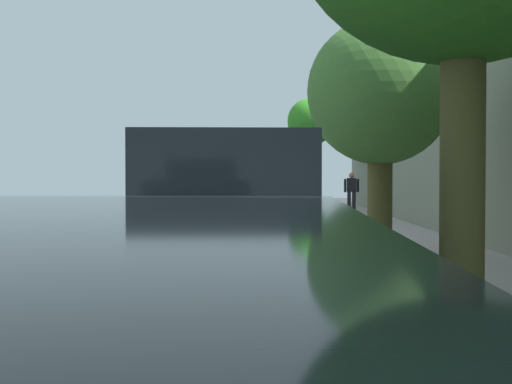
{
  "coord_description": "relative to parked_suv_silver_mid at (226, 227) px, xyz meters",
  "views": [
    {
      "loc": [
        1.05,
        -12.89,
        1.57
      ],
      "look_at": [
        0.5,
        9.91,
        1.05
      ],
      "focal_mm": 47.24,
      "sensor_mm": 36.0,
      "label": 1
    }
  ],
  "objects": [
    {
      "name": "street_tree_corner",
      "position": [
        2.37,
        24.52,
        3.1
      ],
      "size": [
        2.32,
        2.32,
        5.14
      ],
      "color": "brown",
      "rests_on": "sidewalk"
    },
    {
      "name": "ground",
      "position": [
        -0.55,
        5.62,
        -1.03
      ],
      "size": [
        73.47,
        73.47,
        0.0
      ],
      "primitive_type": "plane",
      "color": "#323232"
    },
    {
      "name": "parked_suv_silver_mid",
      "position": [
        0.0,
        0.0,
        0.0
      ],
      "size": [
        2.18,
        4.81,
        1.99
      ],
      "color": "#B7BABF",
      "rests_on": "ground"
    },
    {
      "name": "building_facade",
      "position": [
        4.97,
        5.62,
        1.68
      ],
      "size": [
        0.5,
        45.92,
        5.41
      ],
      "primitive_type": "cube",
      "color": "gray",
      "rests_on": "ground"
    },
    {
      "name": "pedestrian_on_phone",
      "position": [
        3.73,
        20.19,
        0.02
      ],
      "size": [
        0.62,
        0.24,
        1.59
      ],
      "color": "black",
      "rests_on": "sidewalk"
    },
    {
      "name": "cyclist_with_backpack",
      "position": [
        0.81,
        16.35,
        -0.05
      ],
      "size": [
        0.42,
        0.62,
        1.62
      ],
      "color": "#C6B284",
      "rests_on": "ground"
    },
    {
      "name": "parked_pickup_dark_blue_end",
      "position": [
        -0.11,
        21.23,
        -0.13
      ],
      "size": [
        2.18,
        5.37,
        1.95
      ],
      "color": "navy",
      "rests_on": "ground"
    },
    {
      "name": "parked_sedan_green_far",
      "position": [
        -0.15,
        6.71,
        -0.27
      ],
      "size": [
        1.88,
        4.42,
        1.52
      ],
      "color": "#1E512D",
      "rests_on": "ground"
    },
    {
      "name": "bicycle_at_curb",
      "position": [
        0.58,
        16.81,
        -0.67
      ],
      "size": [
        1.71,
        0.46,
        0.72
      ],
      "color": "black",
      "rests_on": "ground"
    },
    {
      "name": "sidewalk",
      "position": [
        2.92,
        5.62,
        -0.95
      ],
      "size": [
        3.59,
        45.92,
        0.15
      ],
      "primitive_type": "cube",
      "color": "#A29491",
      "rests_on": "ground"
    },
    {
      "name": "curb_edge",
      "position": [
        1.05,
        5.62,
        -0.95
      ],
      "size": [
        0.16,
        45.92,
        0.15
      ],
      "primitive_type": "cube",
      "color": "gray",
      "rests_on": "ground"
    },
    {
      "name": "street_tree_far_end",
      "position": [
        2.37,
        4.45,
        1.98
      ],
      "size": [
        2.53,
        2.53,
        4.17
      ],
      "color": "#4E4824",
      "rests_on": "sidewalk"
    },
    {
      "name": "lane_stripe_centre",
      "position": [
        -3.45,
        4.76,
        -1.02
      ],
      "size": [
        0.14,
        44.2,
        0.01
      ],
      "color": "white",
      "rests_on": "ground"
    },
    {
      "name": "parked_sedan_tan_farthest",
      "position": [
        0.08,
        12.56,
        -0.27
      ],
      "size": [
        1.89,
        4.43,
        1.52
      ],
      "color": "tan",
      "rests_on": "ground"
    },
    {
      "name": "fire_hydrant",
      "position": [
        1.48,
        14.04,
        -0.45
      ],
      "size": [
        0.22,
        0.22,
        0.84
      ],
      "color": "red",
      "rests_on": "sidewalk"
    },
    {
      "name": "lane_stripe_bike_edge",
      "position": [
        -0.42,
        5.62,
        -1.02
      ],
      "size": [
        0.12,
        45.92,
        0.01
      ],
      "primitive_type": "cube",
      "color": "white",
      "rests_on": "ground"
    }
  ]
}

